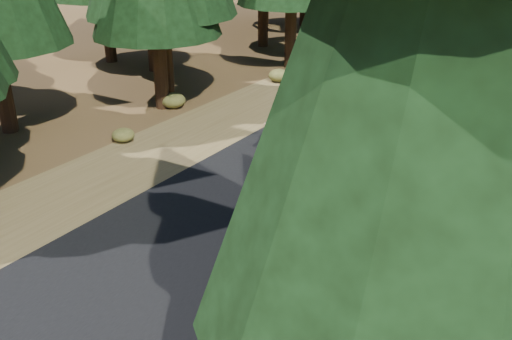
% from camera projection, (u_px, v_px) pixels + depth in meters
% --- Properties ---
extents(ground, '(120.00, 120.00, 0.00)m').
position_uv_depth(ground, '(219.00, 237.00, 12.85)').
color(ground, '#49351A').
rests_on(ground, ground).
extents(road, '(6.00, 100.00, 0.01)m').
position_uv_depth(road, '(322.00, 162.00, 16.62)').
color(road, black).
rests_on(road, ground).
extents(shoulder_l, '(3.20, 100.00, 0.01)m').
position_uv_depth(shoulder_l, '(199.00, 131.00, 18.94)').
color(shoulder_l, brown).
rests_on(shoulder_l, ground).
extents(shoulder_r, '(3.20, 100.00, 0.01)m').
position_uv_depth(shoulder_r, '(485.00, 203.00, 14.31)').
color(shoulder_r, brown).
rests_on(shoulder_r, ground).
extents(understory_shrubs, '(16.03, 29.05, 0.66)m').
position_uv_depth(understory_shrubs, '(445.00, 158.00, 16.24)').
color(understory_shrubs, '#474C1E').
rests_on(understory_shrubs, ground).
extents(rider_lead, '(0.63, 1.81, 1.59)m').
position_uv_depth(rider_lead, '(244.00, 267.00, 10.85)').
color(rider_lead, silver).
rests_on(rider_lead, road).
extents(rider_follow, '(0.67, 1.99, 1.76)m').
position_uv_depth(rider_follow, '(280.00, 137.00, 16.85)').
color(rider_follow, maroon).
rests_on(rider_follow, road).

